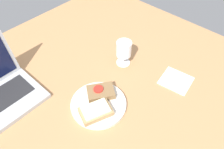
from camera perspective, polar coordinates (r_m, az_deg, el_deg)
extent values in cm
cube|color=#B27F51|center=(95.04, -1.44, -4.41)|extent=(140.00, 140.00, 3.00)
cylinder|color=silver|center=(88.28, -3.52, -7.77)|extent=(22.28, 22.28, 1.60)
cube|color=brown|center=(89.37, -2.96, -4.61)|extent=(13.27, 12.51, 2.44)
cylinder|color=red|center=(88.26, -3.40, -3.95)|extent=(3.97, 3.97, 0.62)
cube|color=#A88456|center=(84.24, -4.25, -9.62)|extent=(13.97, 11.72, 2.06)
cube|color=#F4EAB7|center=(83.03, -4.31, -9.06)|extent=(11.86, 9.91, 0.86)
cylinder|color=white|center=(104.89, 2.94, 3.18)|extent=(6.56, 6.56, 0.40)
cylinder|color=white|center=(103.10, 3.00, 4.22)|extent=(0.84, 0.84, 4.80)
cylinder|color=white|center=(99.15, 3.13, 6.73)|extent=(6.98, 6.98, 7.09)
cylinder|color=white|center=(99.95, 3.10, 6.20)|extent=(6.42, 6.42, 4.63)
cube|color=#ADAFB5|center=(98.58, -26.42, -6.61)|extent=(30.11, 22.17, 1.81)
cube|color=#232326|center=(99.24, -27.13, -5.60)|extent=(24.69, 12.19, 0.16)
cube|color=white|center=(100.84, 16.36, -1.51)|extent=(13.85, 14.31, 0.40)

